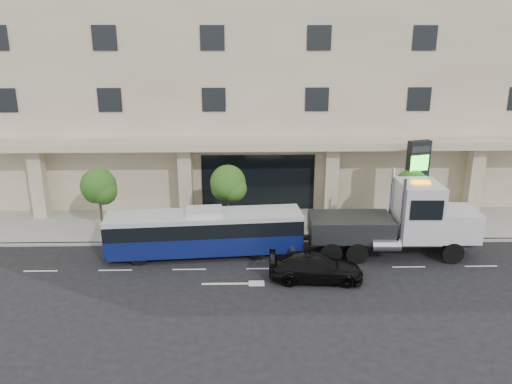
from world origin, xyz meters
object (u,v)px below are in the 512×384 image
at_px(black_sedan, 316,267).
at_px(signage_pylon, 416,185).
at_px(tow_truck, 400,222).
at_px(city_bus, 205,232).

relative_size(black_sedan, signage_pylon, 0.83).
bearing_deg(signage_pylon, black_sedan, -154.22).
distance_m(tow_truck, signage_pylon, 4.28).
bearing_deg(tow_truck, black_sedan, -148.04).
bearing_deg(tow_truck, signage_pylon, 62.48).
bearing_deg(black_sedan, signage_pylon, -43.24).
bearing_deg(black_sedan, tow_truck, -55.61).
bearing_deg(signage_pylon, city_bus, 177.39).
distance_m(city_bus, signage_pylon, 13.65).
xyz_separation_m(tow_truck, signage_pylon, (2.01, 3.61, 1.10)).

